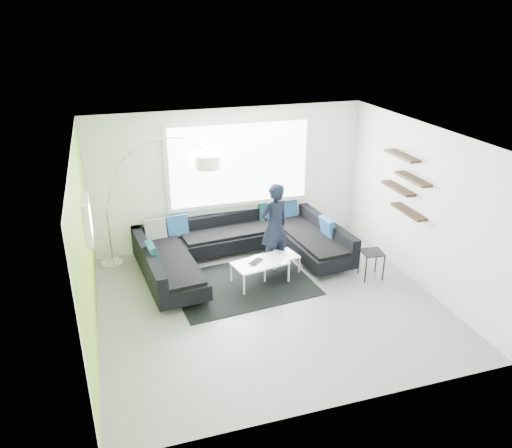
{
  "coord_description": "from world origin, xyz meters",
  "views": [
    {
      "loc": [
        -2.31,
        -6.75,
        4.49
      ],
      "look_at": [
        0.06,
        0.9,
        1.05
      ],
      "focal_mm": 35.0,
      "sensor_mm": 36.0,
      "label": 1
    }
  ],
  "objects_px": {
    "sectional_sofa": "(242,249)",
    "side_table": "(371,264)",
    "arc_lamp": "(106,206)",
    "person": "(274,226)",
    "coffee_table": "(268,268)",
    "laptop": "(258,262)"
  },
  "relations": [
    {
      "from": "arc_lamp",
      "to": "laptop",
      "type": "height_order",
      "value": "arc_lamp"
    },
    {
      "from": "sectional_sofa",
      "to": "side_table",
      "type": "bearing_deg",
      "value": -33.68
    },
    {
      "from": "side_table",
      "to": "person",
      "type": "distance_m",
      "value": 1.89
    },
    {
      "from": "arc_lamp",
      "to": "person",
      "type": "relative_size",
      "value": 1.44
    },
    {
      "from": "sectional_sofa",
      "to": "arc_lamp",
      "type": "bearing_deg",
      "value": 155.47
    },
    {
      "from": "arc_lamp",
      "to": "side_table",
      "type": "height_order",
      "value": "arc_lamp"
    },
    {
      "from": "person",
      "to": "coffee_table",
      "type": "bearing_deg",
      "value": 42.02
    },
    {
      "from": "sectional_sofa",
      "to": "side_table",
      "type": "distance_m",
      "value": 2.39
    },
    {
      "from": "arc_lamp",
      "to": "side_table",
      "type": "distance_m",
      "value": 4.96
    },
    {
      "from": "sectional_sofa",
      "to": "coffee_table",
      "type": "xyz_separation_m",
      "value": [
        0.33,
        -0.57,
        -0.15
      ]
    },
    {
      "from": "sectional_sofa",
      "to": "laptop",
      "type": "relative_size",
      "value": 10.75
    },
    {
      "from": "sectional_sofa",
      "to": "laptop",
      "type": "bearing_deg",
      "value": -88.8
    },
    {
      "from": "coffee_table",
      "to": "side_table",
      "type": "relative_size",
      "value": 2.38
    },
    {
      "from": "sectional_sofa",
      "to": "coffee_table",
      "type": "relative_size",
      "value": 3.22
    },
    {
      "from": "sectional_sofa",
      "to": "laptop",
      "type": "distance_m",
      "value": 0.71
    },
    {
      "from": "laptop",
      "to": "sectional_sofa",
      "type": "bearing_deg",
      "value": 58.62
    },
    {
      "from": "arc_lamp",
      "to": "person",
      "type": "distance_m",
      "value": 3.11
    },
    {
      "from": "coffee_table",
      "to": "arc_lamp",
      "type": "xyz_separation_m",
      "value": [
        -2.69,
        1.37,
        0.99
      ]
    },
    {
      "from": "coffee_table",
      "to": "person",
      "type": "relative_size",
      "value": 0.74
    },
    {
      "from": "arc_lamp",
      "to": "person",
      "type": "xyz_separation_m",
      "value": [
        2.94,
        -0.98,
        -0.37
      ]
    },
    {
      "from": "side_table",
      "to": "laptop",
      "type": "xyz_separation_m",
      "value": [
        -2.02,
        0.41,
        0.15
      ]
    },
    {
      "from": "person",
      "to": "laptop",
      "type": "bearing_deg",
      "value": 31.01
    }
  ]
}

